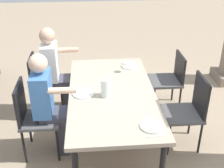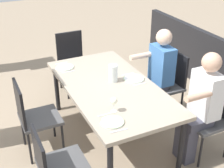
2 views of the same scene
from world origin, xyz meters
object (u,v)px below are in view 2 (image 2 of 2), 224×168
(chair_west_south, at_px, (212,114))
(plate_0, at_px, (112,122))
(chair_mid_north, at_px, (32,114))
(chair_west_north, at_px, (55,164))
(chair_head_east, at_px, (72,59))
(diner_woman_green, at_px, (200,105))
(wine_glass_0, at_px, (114,101))
(plate_1, at_px, (134,78))
(chair_mid_south, at_px, (169,81))
(dining_table, at_px, (110,90))
(diner_man_white, at_px, (157,74))
(plate_2, at_px, (64,67))
(water_pitcher, at_px, (113,74))

(chair_west_south, height_order, plate_0, chair_west_south)
(chair_west_south, xyz_separation_m, chair_mid_north, (0.86, 1.84, 0.01))
(chair_west_north, xyz_separation_m, chair_head_east, (2.14, -0.91, 0.03))
(chair_head_east, height_order, diner_woman_green, diner_woman_green)
(wine_glass_0, distance_m, plate_1, 0.77)
(chair_mid_north, height_order, wine_glass_0, chair_mid_north)
(chair_mid_south, bearing_deg, dining_table, 96.43)
(chair_mid_north, distance_m, diner_man_white, 1.65)
(diner_man_white, xyz_separation_m, plate_1, (-0.08, 0.39, 0.06))
(chair_west_south, height_order, diner_woman_green, diner_woman_green)
(plate_0, distance_m, plate_2, 1.40)
(chair_west_north, bearing_deg, plate_0, -83.75)
(chair_mid_south, distance_m, water_pitcher, 0.89)
(diner_man_white, bearing_deg, wine_glass_0, 124.05)
(chair_west_south, relative_size, plate_2, 3.60)
(plate_2, height_order, water_pitcher, water_pitcher)
(chair_west_south, bearing_deg, chair_west_north, 90.00)
(chair_mid_north, distance_m, water_pitcher, 1.05)
(chair_mid_north, height_order, plate_2, chair_mid_north)
(plate_2, bearing_deg, chair_mid_south, -115.69)
(chair_head_east, height_order, plate_0, chair_head_east)
(dining_table, xyz_separation_m, wine_glass_0, (-0.52, 0.21, 0.18))
(chair_mid_south, bearing_deg, chair_head_east, 35.61)
(chair_mid_south, bearing_deg, plate_2, 64.31)
(plate_2, xyz_separation_m, water_pitcher, (-0.62, -0.41, 0.08))
(chair_head_east, height_order, plate_1, chair_head_east)
(chair_head_east, bearing_deg, wine_glass_0, 173.87)
(water_pitcher, bearing_deg, chair_mid_north, 88.99)
(wine_glass_0, xyz_separation_m, plate_1, (0.54, -0.54, -0.11))
(plate_0, height_order, plate_2, same)
(plate_1, bearing_deg, chair_mid_north, 86.27)
(dining_table, bearing_deg, chair_west_south, -129.39)
(chair_head_east, distance_m, plate_0, 2.11)
(plate_1, height_order, water_pitcher, water_pitcher)
(dining_table, distance_m, chair_mid_north, 0.94)
(wine_glass_0, bearing_deg, diner_woman_green, -104.39)
(chair_mid_north, bearing_deg, diner_man_white, -89.89)
(dining_table, distance_m, plate_1, 0.34)
(plate_2, distance_m, water_pitcher, 0.75)
(chair_mid_north, xyz_separation_m, chair_mid_south, (-0.00, -1.84, 0.01))
(diner_man_white, distance_m, plate_2, 1.22)
(chair_mid_south, xyz_separation_m, plate_1, (-0.08, 0.59, 0.20))
(chair_mid_south, distance_m, chair_head_east, 1.58)
(chair_head_east, distance_m, diner_woman_green, 2.27)
(diner_woman_green, xyz_separation_m, diner_man_white, (0.86, -0.00, -0.01))
(chair_west_north, bearing_deg, water_pitcher, -49.73)
(chair_mid_south, xyz_separation_m, water_pitcher, (-0.02, 0.84, 0.29))
(chair_head_east, distance_m, water_pitcher, 1.34)
(chair_west_south, xyz_separation_m, diner_man_white, (0.86, 0.20, 0.17))
(diner_woman_green, height_order, plate_1, diner_woman_green)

